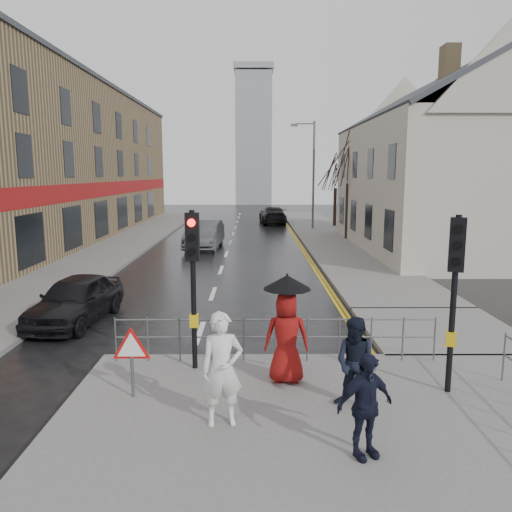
{
  "coord_description": "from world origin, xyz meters",
  "views": [
    {
      "loc": [
        1.46,
        -10.03,
        4.27
      ],
      "look_at": [
        1.53,
        3.72,
        2.0
      ],
      "focal_mm": 35.0,
      "sensor_mm": 36.0,
      "label": 1
    }
  ],
  "objects_px": {
    "pedestrian_with_umbrella": "(287,326)",
    "car_mid": "(204,234)",
    "pedestrian_a": "(222,369)",
    "pedestrian_b": "(357,364)",
    "car_parked": "(76,299)",
    "pedestrian_d": "(365,406)"
  },
  "relations": [
    {
      "from": "pedestrian_with_umbrella",
      "to": "car_mid",
      "type": "height_order",
      "value": "pedestrian_with_umbrella"
    },
    {
      "from": "pedestrian_with_umbrella",
      "to": "pedestrian_a",
      "type": "bearing_deg",
      "value": -124.31
    },
    {
      "from": "pedestrian_a",
      "to": "pedestrian_b",
      "type": "height_order",
      "value": "pedestrian_a"
    },
    {
      "from": "pedestrian_with_umbrella",
      "to": "car_parked",
      "type": "distance_m",
      "value": 7.38
    },
    {
      "from": "car_parked",
      "to": "pedestrian_b",
      "type": "bearing_deg",
      "value": -32.39
    },
    {
      "from": "pedestrian_b",
      "to": "car_parked",
      "type": "xyz_separation_m",
      "value": [
        -6.96,
        5.69,
        -0.28
      ]
    },
    {
      "from": "pedestrian_b",
      "to": "car_mid",
      "type": "distance_m",
      "value": 20.82
    },
    {
      "from": "pedestrian_a",
      "to": "pedestrian_d",
      "type": "bearing_deg",
      "value": -34.47
    },
    {
      "from": "pedestrian_a",
      "to": "pedestrian_d",
      "type": "xyz_separation_m",
      "value": [
        2.14,
        -0.98,
        -0.16
      ]
    },
    {
      "from": "pedestrian_b",
      "to": "pedestrian_with_umbrella",
      "type": "xyz_separation_m",
      "value": [
        -1.16,
        1.17,
        0.33
      ]
    },
    {
      "from": "car_parked",
      "to": "car_mid",
      "type": "xyz_separation_m",
      "value": [
        2.31,
        14.6,
        0.12
      ]
    },
    {
      "from": "pedestrian_a",
      "to": "car_mid",
      "type": "distance_m",
      "value": 20.97
    },
    {
      "from": "pedestrian_d",
      "to": "car_mid",
      "type": "height_order",
      "value": "pedestrian_d"
    },
    {
      "from": "car_mid",
      "to": "pedestrian_with_umbrella",
      "type": "bearing_deg",
      "value": -75.69
    },
    {
      "from": "pedestrian_with_umbrella",
      "to": "pedestrian_d",
      "type": "xyz_separation_m",
      "value": [
        0.97,
        -2.71,
        -0.36
      ]
    },
    {
      "from": "pedestrian_with_umbrella",
      "to": "car_parked",
      "type": "height_order",
      "value": "pedestrian_with_umbrella"
    },
    {
      "from": "pedestrian_d",
      "to": "car_mid",
      "type": "xyz_separation_m",
      "value": [
        -4.46,
        21.82,
        -0.12
      ]
    },
    {
      "from": "pedestrian_b",
      "to": "car_parked",
      "type": "relative_size",
      "value": 0.41
    },
    {
      "from": "pedestrian_a",
      "to": "pedestrian_with_umbrella",
      "type": "height_order",
      "value": "pedestrian_with_umbrella"
    },
    {
      "from": "pedestrian_b",
      "to": "car_mid",
      "type": "bearing_deg",
      "value": 131.97
    },
    {
      "from": "pedestrian_a",
      "to": "car_mid",
      "type": "height_order",
      "value": "pedestrian_a"
    },
    {
      "from": "pedestrian_d",
      "to": "car_parked",
      "type": "relative_size",
      "value": 0.39
    }
  ]
}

